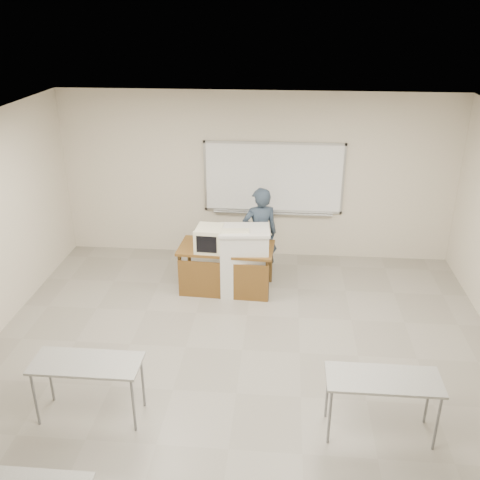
# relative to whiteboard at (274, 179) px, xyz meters

# --- Properties ---
(floor) EXTENTS (7.00, 8.00, 0.01)m
(floor) POSITION_rel_whiteboard_xyz_m (-0.30, -3.97, -1.49)
(floor) COLOR gray
(floor) RESTS_ON ground
(whiteboard) EXTENTS (2.48, 0.10, 1.31)m
(whiteboard) POSITION_rel_whiteboard_xyz_m (0.00, 0.00, 0.00)
(whiteboard) COLOR white
(whiteboard) RESTS_ON floor
(student_desks) EXTENTS (4.40, 2.20, 0.73)m
(student_desks) POSITION_rel_whiteboard_xyz_m (-0.30, -5.32, -0.81)
(student_desks) COLOR #A0A29C
(student_desks) RESTS_ON floor
(instructor_desk) EXTENTS (1.51, 0.76, 0.75)m
(instructor_desk) POSITION_rel_whiteboard_xyz_m (-0.70, -1.48, -0.93)
(instructor_desk) COLOR brown
(instructor_desk) RESTS_ON floor
(podium) EXTENTS (0.79, 0.57, 1.11)m
(podium) POSITION_rel_whiteboard_xyz_m (-0.40, -1.47, -0.92)
(podium) COLOR beige
(podium) RESTS_ON floor
(crt_monitor) EXTENTS (0.42, 0.46, 0.39)m
(crt_monitor) POSITION_rel_whiteboard_xyz_m (-0.95, -1.49, -0.54)
(crt_monitor) COLOR beige
(crt_monitor) RESTS_ON instructor_desk
(laptop) EXTENTS (0.29, 0.27, 0.22)m
(laptop) POSITION_rel_whiteboard_xyz_m (-0.30, -1.50, -0.68)
(laptop) COLOR black
(laptop) RESTS_ON instructor_desk
(mouse) EXTENTS (0.11, 0.08, 0.04)m
(mouse) POSITION_rel_whiteboard_xyz_m (-0.50, -1.57, -0.71)
(mouse) COLOR #ADAFB6
(mouse) RESTS_ON instructor_desk
(keyboard) EXTENTS (0.48, 0.20, 0.03)m
(keyboard) POSITION_rel_whiteboard_xyz_m (-0.55, -1.59, -0.36)
(keyboard) COLOR beige
(keyboard) RESTS_ON podium
(presenter) EXTENTS (0.68, 0.54, 1.63)m
(presenter) POSITION_rel_whiteboard_xyz_m (-0.18, -0.98, -0.67)
(presenter) COLOR black
(presenter) RESTS_ON floor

